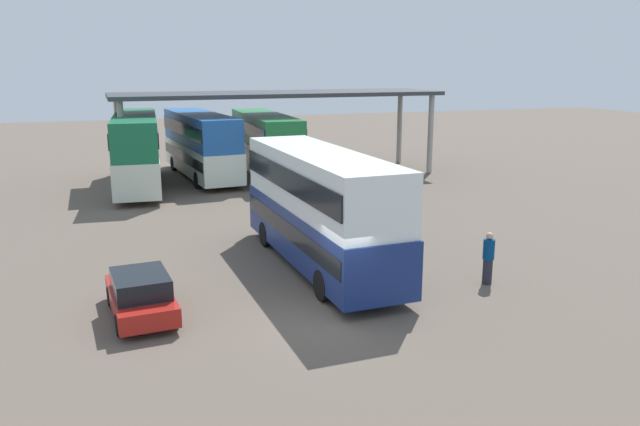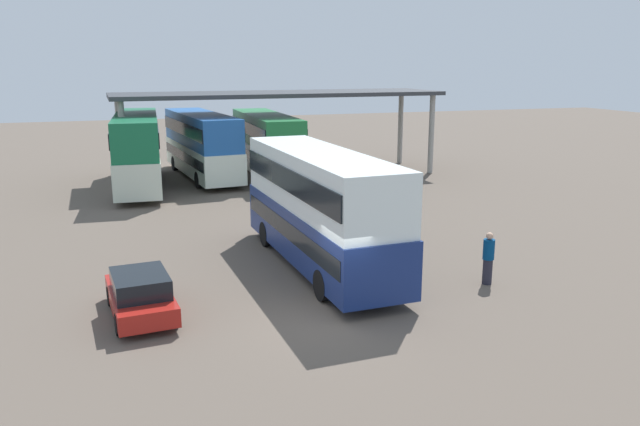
% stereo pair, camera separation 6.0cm
% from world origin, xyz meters
% --- Properties ---
extents(ground_plane, '(140.00, 140.00, 0.00)m').
position_xyz_m(ground_plane, '(0.00, 0.00, 0.00)').
color(ground_plane, brown).
extents(double_decker_main, '(2.97, 10.42, 4.22)m').
position_xyz_m(double_decker_main, '(1.38, 4.63, 2.31)').
color(double_decker_main, navy).
rests_on(double_decker_main, ground_plane).
extents(parked_hatchback, '(1.97, 3.87, 1.35)m').
position_xyz_m(parked_hatchback, '(-5.07, 1.87, 0.67)').
color(parked_hatchback, '#A61D17').
rests_on(parked_hatchback, ground_plane).
extents(double_decker_near_canopy, '(3.13, 11.65, 4.32)m').
position_xyz_m(double_decker_near_canopy, '(-4.17, 22.06, 2.37)').
color(double_decker_near_canopy, silver).
rests_on(double_decker_near_canopy, ground_plane).
extents(double_decker_mid_row, '(3.62, 11.33, 4.13)m').
position_xyz_m(double_decker_mid_row, '(-0.11, 24.27, 2.27)').
color(double_decker_mid_row, silver).
rests_on(double_decker_mid_row, ground_plane).
extents(double_decker_far_right, '(2.72, 11.40, 4.01)m').
position_xyz_m(double_decker_far_right, '(4.05, 23.88, 2.21)').
color(double_decker_far_right, silver).
rests_on(double_decker_far_right, ground_plane).
extents(depot_canopy, '(21.06, 6.23, 5.45)m').
position_xyz_m(depot_canopy, '(4.83, 23.20, 5.10)').
color(depot_canopy, '#33353A').
rests_on(depot_canopy, ground_plane).
extents(pedestrian_waiting, '(0.38, 0.38, 1.79)m').
position_xyz_m(pedestrian_waiting, '(6.12, 1.05, 0.90)').
color(pedestrian_waiting, '#262633').
rests_on(pedestrian_waiting, ground_plane).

